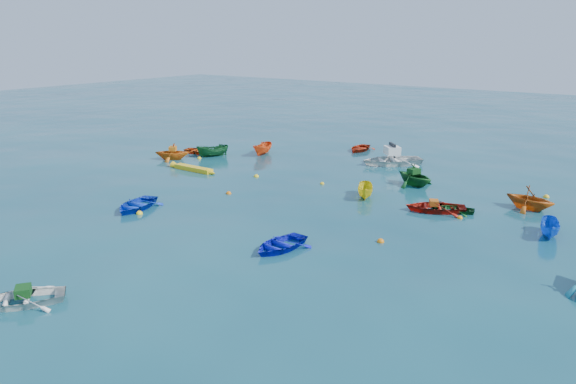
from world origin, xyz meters
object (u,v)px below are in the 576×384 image
Objects in this scene: dinghy_white_near at (22,304)px; dinghy_blue_sw at (136,209)px; dinghy_blue_se at (280,249)px; motorboat_white at (391,164)px; kayak_yellow at (194,171)px.

dinghy_blue_sw is at bearing 155.67° from dinghy_white_near.
dinghy_blue_se is (4.56, 10.03, 0.00)m from dinghy_white_near.
dinghy_blue_sw is 0.70× the size of motorboat_white.
kayak_yellow is 14.99m from motorboat_white.
dinghy_blue_se is at bearing -35.58° from motorboat_white.
dinghy_white_near reaches higher than dinghy_blue_se.
dinghy_white_near is at bearing -109.91° from dinghy_blue_se.
dinghy_blue_sw is 20.09m from motorboat_white.
kayak_yellow is 0.89× the size of motorboat_white.
dinghy_blue_sw reaches higher than dinghy_blue_se.
dinghy_blue_sw is 1.05× the size of dinghy_blue_se.
motorboat_white is at bearing -45.60° from kayak_yellow.
dinghy_blue_se is 19.37m from motorboat_white.
dinghy_blue_sw is 10.41m from dinghy_blue_se.
dinghy_blue_sw is 1.04× the size of dinghy_white_near.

